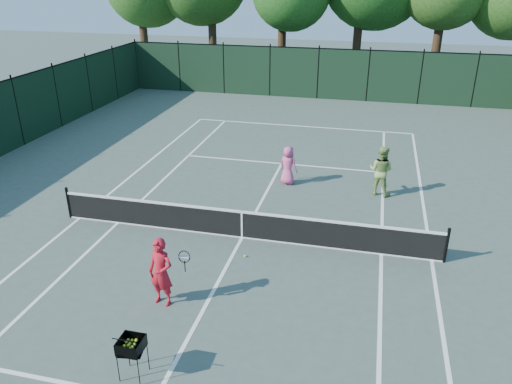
% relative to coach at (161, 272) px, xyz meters
% --- Properties ---
extents(ground, '(90.00, 90.00, 0.00)m').
position_rel_coach_xyz_m(ground, '(1.03, 3.53, -0.88)').
color(ground, '#435148').
rests_on(ground, ground).
extents(sideline_doubles_left, '(0.10, 23.77, 0.01)m').
position_rel_coach_xyz_m(sideline_doubles_left, '(-4.45, 3.53, -0.87)').
color(sideline_doubles_left, white).
rests_on(sideline_doubles_left, ground).
extents(sideline_doubles_right, '(0.10, 23.77, 0.01)m').
position_rel_coach_xyz_m(sideline_doubles_right, '(6.52, 3.53, -0.87)').
color(sideline_doubles_right, white).
rests_on(sideline_doubles_right, ground).
extents(sideline_singles_left, '(0.10, 23.77, 0.01)m').
position_rel_coach_xyz_m(sideline_singles_left, '(-3.08, 3.53, -0.87)').
color(sideline_singles_left, white).
rests_on(sideline_singles_left, ground).
extents(sideline_singles_right, '(0.10, 23.77, 0.01)m').
position_rel_coach_xyz_m(sideline_singles_right, '(5.15, 3.53, -0.87)').
color(sideline_singles_right, white).
rests_on(sideline_singles_right, ground).
extents(baseline_far, '(10.97, 0.10, 0.01)m').
position_rel_coach_xyz_m(baseline_far, '(1.03, 15.41, -0.87)').
color(baseline_far, white).
rests_on(baseline_far, ground).
extents(service_line_far, '(8.23, 0.10, 0.01)m').
position_rel_coach_xyz_m(service_line_far, '(1.03, 9.93, -0.87)').
color(service_line_far, white).
rests_on(service_line_far, ground).
extents(center_service_line, '(0.10, 12.80, 0.01)m').
position_rel_coach_xyz_m(center_service_line, '(1.03, 3.53, -0.87)').
color(center_service_line, white).
rests_on(center_service_line, ground).
extents(tennis_net, '(11.69, 0.09, 1.06)m').
position_rel_coach_xyz_m(tennis_net, '(1.03, 3.53, -0.40)').
color(tennis_net, black).
rests_on(tennis_net, ground).
extents(fence_far, '(24.00, 0.05, 3.00)m').
position_rel_coach_xyz_m(fence_far, '(1.03, 21.53, 0.62)').
color(fence_far, black).
rests_on(fence_far, ground).
extents(coach, '(1.01, 0.58, 1.75)m').
position_rel_coach_xyz_m(coach, '(0.00, 0.00, 0.00)').
color(coach, red).
rests_on(coach, ground).
extents(player_pink, '(0.83, 0.69, 1.46)m').
position_rel_coach_xyz_m(player_pink, '(1.64, 7.95, -0.15)').
color(player_pink, '#DD4E8A').
rests_on(player_pink, ground).
extents(player_green, '(1.06, 0.94, 1.80)m').
position_rel_coach_xyz_m(player_green, '(4.99, 7.77, 0.02)').
color(player_green, '#88A854').
rests_on(player_green, ground).
extents(ball_hopper, '(0.54, 0.54, 0.91)m').
position_rel_coach_xyz_m(ball_hopper, '(0.38, -2.35, -0.12)').
color(ball_hopper, black).
rests_on(ball_hopper, ground).
extents(loose_ball_midcourt, '(0.07, 0.07, 0.07)m').
position_rel_coach_xyz_m(loose_ball_midcourt, '(1.40, 2.48, -0.84)').
color(loose_ball_midcourt, yellow).
rests_on(loose_ball_midcourt, ground).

